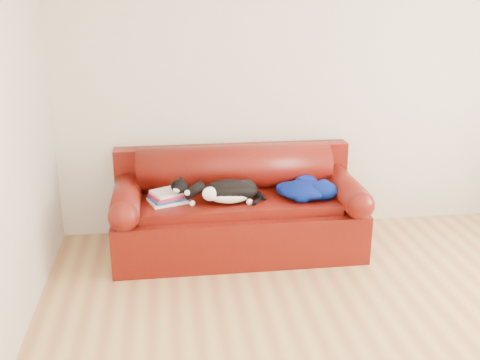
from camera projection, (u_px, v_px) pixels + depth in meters
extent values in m
plane|color=#99653D|center=(372.00, 343.00, 3.63)|extent=(4.50, 4.50, 0.00)
cube|color=beige|center=(305.00, 91.00, 5.09)|extent=(4.50, 0.02, 2.60)
cube|color=#390208|center=(238.00, 227.00, 4.89)|extent=(2.10, 0.90, 0.42)
cube|color=#390208|center=(238.00, 203.00, 4.76)|extent=(1.66, 0.62, 0.10)
cylinder|color=black|center=(129.00, 271.00, 4.52)|extent=(0.06, 0.06, 0.05)
cylinder|color=black|center=(351.00, 257.00, 4.75)|extent=(0.06, 0.06, 0.05)
cylinder|color=black|center=(133.00, 237.00, 5.14)|extent=(0.06, 0.06, 0.05)
cylinder|color=black|center=(329.00, 226.00, 5.37)|extent=(0.06, 0.06, 0.05)
cube|color=#390208|center=(233.00, 190.00, 5.16)|extent=(2.10, 0.18, 0.85)
cylinder|color=#390208|center=(234.00, 167.00, 4.97)|extent=(1.70, 0.40, 0.40)
cylinder|color=#390208|center=(127.00, 197.00, 4.66)|extent=(0.24, 0.88, 0.24)
sphere|color=#390208|center=(124.00, 217.00, 4.25)|extent=(0.24, 0.24, 0.24)
cylinder|color=#390208|center=(343.00, 187.00, 4.90)|extent=(0.24, 0.88, 0.24)
sphere|color=#390208|center=(360.00, 205.00, 4.48)|extent=(0.24, 0.24, 0.24)
cube|color=white|center=(169.00, 201.00, 4.65)|extent=(0.35, 0.31, 0.02)
cube|color=white|center=(169.00, 201.00, 4.65)|extent=(0.34, 0.29, 0.02)
cube|color=#1B4193|center=(169.00, 198.00, 4.65)|extent=(0.35, 0.31, 0.02)
cube|color=white|center=(169.00, 198.00, 4.65)|extent=(0.33, 0.30, 0.02)
cube|color=red|center=(169.00, 195.00, 4.64)|extent=(0.34, 0.31, 0.02)
cube|color=white|center=(169.00, 195.00, 4.64)|extent=(0.33, 0.30, 0.02)
cube|color=silver|center=(168.00, 192.00, 4.63)|extent=(0.34, 0.31, 0.02)
cube|color=white|center=(168.00, 192.00, 4.63)|extent=(0.32, 0.29, 0.02)
ellipsoid|color=black|center=(230.00, 191.00, 4.63)|extent=(0.50, 0.33, 0.19)
ellipsoid|color=white|center=(230.00, 197.00, 4.59)|extent=(0.34, 0.20, 0.12)
ellipsoid|color=white|center=(210.00, 194.00, 4.55)|extent=(0.15, 0.14, 0.12)
ellipsoid|color=black|center=(246.00, 190.00, 4.69)|extent=(0.22, 0.22, 0.16)
ellipsoid|color=black|center=(195.00, 188.00, 4.53)|extent=(0.16, 0.15, 0.12)
ellipsoid|color=white|center=(193.00, 191.00, 4.49)|extent=(0.07, 0.07, 0.05)
sphere|color=#BF7272|center=(191.00, 191.00, 4.48)|extent=(0.02, 0.02, 0.02)
cone|color=black|center=(197.00, 183.00, 4.48)|extent=(0.06, 0.05, 0.06)
cone|color=black|center=(195.00, 180.00, 4.54)|extent=(0.06, 0.05, 0.06)
cylinder|color=black|center=(258.00, 196.00, 4.71)|extent=(0.12, 0.15, 0.04)
sphere|color=white|center=(206.00, 204.00, 4.55)|extent=(0.04, 0.04, 0.04)
sphere|color=white|center=(249.00, 202.00, 4.60)|extent=(0.04, 0.04, 0.04)
ellipsoid|color=#02104C|center=(304.00, 189.00, 4.75)|extent=(0.43, 0.39, 0.14)
ellipsoid|color=#02104C|center=(323.00, 190.00, 4.71)|extent=(0.26, 0.23, 0.16)
ellipsoid|color=#02104C|center=(290.00, 189.00, 4.81)|extent=(0.26, 0.30, 0.10)
ellipsoid|color=#02104C|center=(306.00, 183.00, 4.87)|extent=(0.22, 0.17, 0.16)
ellipsoid|color=#02104C|center=(302.00, 196.00, 4.65)|extent=(0.17, 0.18, 0.10)
ellipsoid|color=silver|center=(315.00, 190.00, 4.68)|extent=(0.19, 0.07, 0.04)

